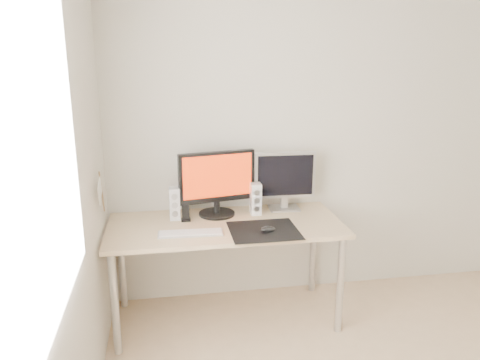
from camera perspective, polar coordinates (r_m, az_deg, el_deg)
wall_back at (r=3.66m, az=11.94°, el=5.35°), size 3.50×0.00×3.50m
wall_left at (r=1.77m, az=-22.67°, el=-6.39°), size 0.00×3.50×3.50m
window_pane at (r=1.70m, az=-23.15°, el=1.50°), size 0.00×1.30×1.30m
mousepad at (r=3.10m, az=2.93°, el=-6.16°), size 0.45×0.40×0.00m
mouse at (r=3.07m, az=3.42°, el=-6.01°), size 0.10×0.06×0.04m
desk at (r=3.25m, az=-1.78°, el=-6.60°), size 1.60×0.70×0.73m
main_monitor at (r=3.31m, az=-2.83°, el=-0.14°), size 0.55×0.30×0.47m
second_monitor at (r=3.45m, az=5.48°, el=0.24°), size 0.45×0.17×0.43m
speaker_left at (r=3.29m, az=-7.98°, el=-2.87°), size 0.07×0.09×0.23m
speaker_right at (r=3.37m, az=1.93°, el=-2.32°), size 0.07×0.09×0.23m
keyboard at (r=3.05m, az=-6.03°, el=-6.45°), size 0.43×0.14×0.02m
phone_dock at (r=3.28m, az=-6.64°, el=-4.38°), size 0.06×0.06×0.12m
pennant at (r=2.98m, az=-16.64°, el=-1.24°), size 0.01×0.23×0.29m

